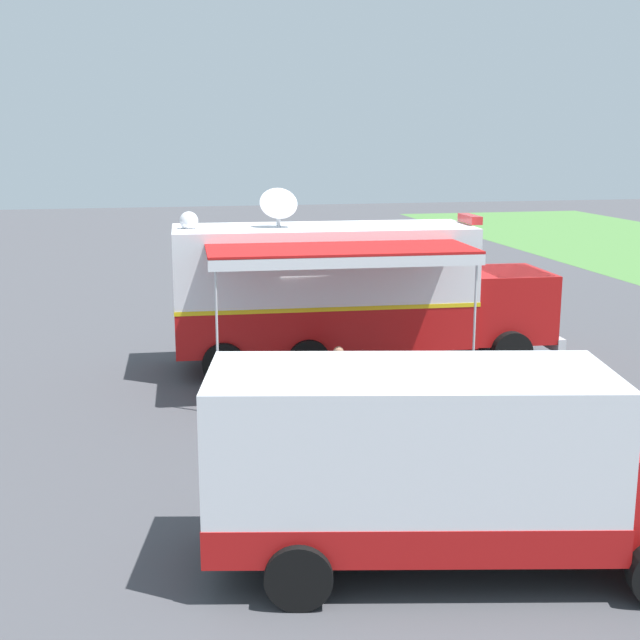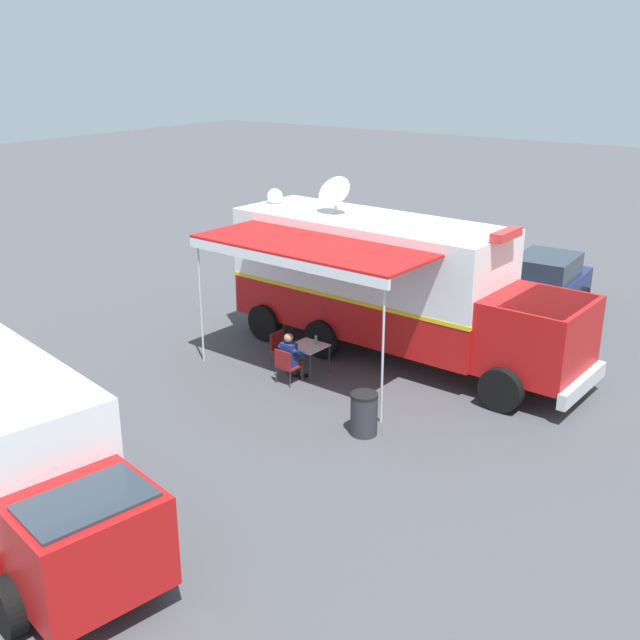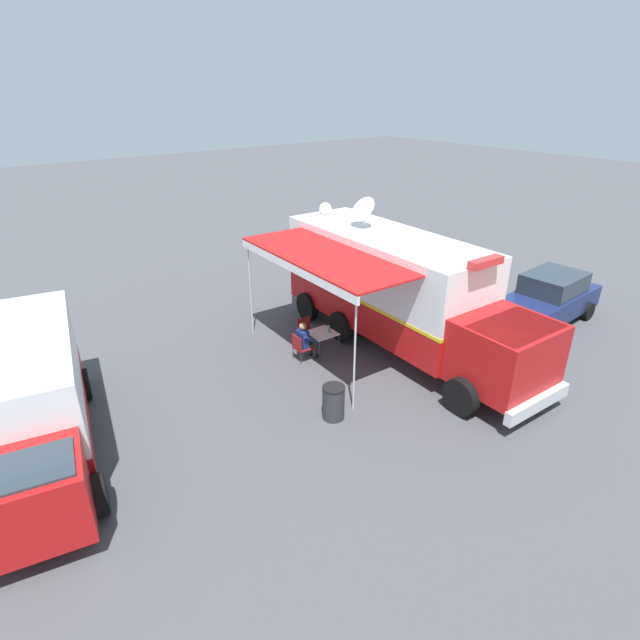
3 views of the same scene
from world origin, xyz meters
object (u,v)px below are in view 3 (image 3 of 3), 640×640
at_px(command_truck, 399,289).
at_px(folding_table, 322,334).
at_px(folding_chair_at_table, 300,346).
at_px(folding_chair_beside_table, 306,329).
at_px(car_behind_truck, 549,298).
at_px(trash_bin, 333,402).
at_px(support_truck, 30,402).
at_px(seated_responder, 305,340).
at_px(water_bottle, 329,329).

bearing_deg(command_truck, folding_table, -24.23).
height_order(folding_chair_at_table, folding_chair_beside_table, same).
distance_m(folding_chair_at_table, car_behind_truck, 9.08).
relative_size(trash_bin, support_truck, 0.13).
relative_size(command_truck, folding_chair_beside_table, 11.03).
relative_size(command_truck, car_behind_truck, 2.24).
xyz_separation_m(command_truck, seated_responder, (2.83, -1.04, -1.29)).
xyz_separation_m(folding_chair_at_table, seated_responder, (-0.19, 0.01, 0.14)).
height_order(folding_chair_at_table, support_truck, support_truck).
bearing_deg(seated_responder, car_behind_truck, 160.03).
bearing_deg(folding_table, folding_chair_beside_table, -89.95).
height_order(command_truck, folding_table, command_truck).
relative_size(seated_responder, car_behind_truck, 0.29).
relative_size(seated_responder, trash_bin, 1.37).
bearing_deg(support_truck, seated_responder, 178.35).
distance_m(seated_responder, car_behind_truck, 8.89).
distance_m(command_truck, car_behind_truck, 5.97).
bearing_deg(trash_bin, command_truck, -156.12).
bearing_deg(car_behind_truck, folding_table, -21.15).
distance_m(folding_chair_at_table, trash_bin, 3.03).
bearing_deg(folding_table, command_truck, 155.77).
distance_m(folding_table, support_truck, 7.96).
height_order(folding_chair_beside_table, support_truck, support_truck).
bearing_deg(trash_bin, folding_table, -123.29).
height_order(folding_chair_at_table, car_behind_truck, car_behind_truck).
bearing_deg(trash_bin, folding_chair_at_table, -110.01).
distance_m(water_bottle, folding_chair_beside_table, 1.03).
bearing_deg(car_behind_truck, folding_chair_beside_table, -26.40).
height_order(water_bottle, seated_responder, seated_responder).
height_order(folding_chair_beside_table, car_behind_truck, car_behind_truck).
distance_m(seated_responder, trash_bin, 3.09).
height_order(command_truck, support_truck, command_truck).
height_order(folding_table, trash_bin, trash_bin).
xyz_separation_m(water_bottle, support_truck, (8.11, -0.36, 0.55)).
relative_size(folding_chair_at_table, support_truck, 0.12).
bearing_deg(folding_chair_beside_table, folding_chair_at_table, 45.04).
bearing_deg(water_bottle, support_truck, -2.54).
xyz_separation_m(command_truck, water_bottle, (2.04, -0.89, -1.11)).
height_order(folding_chair_at_table, seated_responder, seated_responder).
bearing_deg(folding_chair_beside_table, support_truck, 4.31).
bearing_deg(folding_table, trash_bin, 56.71).
relative_size(folding_chair_beside_table, seated_responder, 0.70).
height_order(water_bottle, car_behind_truck, car_behind_truck).
xyz_separation_m(command_truck, folding_table, (2.22, -1.00, -1.27)).
height_order(folding_chair_beside_table, trash_bin, trash_bin).
bearing_deg(support_truck, folding_table, 178.18).
height_order(folding_table, folding_chair_beside_table, folding_chair_beside_table).
distance_m(command_truck, seated_responder, 3.28).
xyz_separation_m(water_bottle, folding_chair_at_table, (0.98, -0.16, -0.32)).
distance_m(command_truck, folding_chair_at_table, 3.50).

